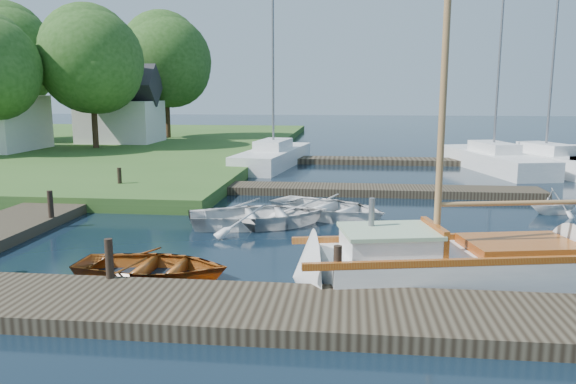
# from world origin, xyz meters

# --- Properties ---
(ground) EXTENTS (160.00, 160.00, 0.00)m
(ground) POSITION_xyz_m (0.00, 0.00, 0.00)
(ground) COLOR black
(ground) RESTS_ON ground
(near_dock) EXTENTS (18.00, 2.20, 0.30)m
(near_dock) POSITION_xyz_m (0.00, -6.00, 0.15)
(near_dock) COLOR black
(near_dock) RESTS_ON ground
(left_dock) EXTENTS (2.20, 18.00, 0.30)m
(left_dock) POSITION_xyz_m (-8.00, 2.00, 0.15)
(left_dock) COLOR black
(left_dock) RESTS_ON ground
(far_dock) EXTENTS (14.00, 1.60, 0.30)m
(far_dock) POSITION_xyz_m (2.00, 6.50, 0.15)
(far_dock) COLOR black
(far_dock) RESTS_ON ground
(pontoon) EXTENTS (30.00, 1.60, 0.30)m
(pontoon) POSITION_xyz_m (10.00, 16.00, 0.15)
(pontoon) COLOR black
(pontoon) RESTS_ON ground
(mooring_post_1) EXTENTS (0.16, 0.16, 0.80)m
(mooring_post_1) POSITION_xyz_m (-3.00, -5.00, 0.70)
(mooring_post_1) COLOR black
(mooring_post_1) RESTS_ON near_dock
(mooring_post_2) EXTENTS (0.16, 0.16, 0.80)m
(mooring_post_2) POSITION_xyz_m (1.50, -5.00, 0.70)
(mooring_post_2) COLOR black
(mooring_post_2) RESTS_ON near_dock
(mooring_post_4) EXTENTS (0.16, 0.16, 0.80)m
(mooring_post_4) POSITION_xyz_m (-7.00, 0.00, 0.70)
(mooring_post_4) COLOR black
(mooring_post_4) RESTS_ON left_dock
(mooring_post_5) EXTENTS (0.16, 0.16, 0.80)m
(mooring_post_5) POSITION_xyz_m (-7.00, 5.00, 0.70)
(mooring_post_5) COLOR black
(mooring_post_5) RESTS_ON left_dock
(sailboat) EXTENTS (7.40, 3.35, 9.83)m
(sailboat) POSITION_xyz_m (3.85, -3.67, 0.34)
(sailboat) COLOR silver
(sailboat) RESTS_ON ground
(dinghy) EXTENTS (3.39, 2.48, 0.69)m
(dinghy) POSITION_xyz_m (-2.50, -4.02, 0.34)
(dinghy) COLOR #90330C
(dinghy) RESTS_ON ground
(tender_a) EXTENTS (4.84, 4.07, 0.86)m
(tender_a) POSITION_xyz_m (-0.95, 0.88, 0.43)
(tender_a) COLOR silver
(tender_a) RESTS_ON ground
(tender_c) EXTENTS (4.86, 4.48, 0.82)m
(tender_c) POSITION_xyz_m (1.04, 2.22, 0.41)
(tender_c) COLOR silver
(tender_c) RESTS_ON ground
(tender_d) EXTENTS (2.25, 2.10, 0.96)m
(tender_d) POSITION_xyz_m (8.37, 3.59, 0.48)
(tender_d) COLOR silver
(tender_d) RESTS_ON ground
(marina_boat_0) EXTENTS (3.37, 8.80, 11.63)m
(marina_boat_0) POSITION_xyz_m (-2.39, 14.42, 0.57)
(marina_boat_0) COLOR silver
(marina_boat_0) RESTS_ON ground
(marina_boat_3) EXTENTS (4.19, 8.99, 12.16)m
(marina_boat_3) POSITION_xyz_m (8.94, 14.17, 0.58)
(marina_boat_3) COLOR silver
(marina_boat_3) RESTS_ON ground
(marina_boat_4) EXTENTS (4.97, 8.28, 11.64)m
(marina_boat_4) POSITION_xyz_m (11.39, 13.90, 0.58)
(marina_boat_4) COLOR silver
(marina_boat_4) RESTS_ON ground
(house_c) EXTENTS (5.25, 4.00, 5.28)m
(house_c) POSITION_xyz_m (-14.00, 22.00, 2.58)
(house_c) COLOR white
(house_c) RESTS_ON shore
(tree_3) EXTENTS (6.41, 6.38, 8.74)m
(tree_3) POSITION_xyz_m (-14.00, 18.05, 5.81)
(tree_3) COLOR #332114
(tree_3) RESTS_ON shore
(tree_4) EXTENTS (7.01, 7.01, 9.66)m
(tree_4) POSITION_xyz_m (-22.00, 22.05, 6.37)
(tree_4) COLOR #332114
(tree_4) RESTS_ON shore
(tree_7) EXTENTS (6.83, 6.83, 9.38)m
(tree_7) POSITION_xyz_m (-12.00, 26.05, 6.20)
(tree_7) COLOR #332114
(tree_7) RESTS_ON shore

